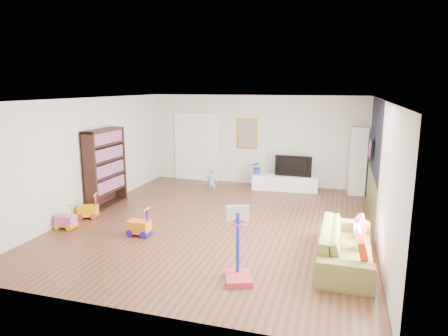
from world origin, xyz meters
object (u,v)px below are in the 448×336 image
(bookshelf, at_px, (105,169))
(basketball_hoop, at_px, (239,245))
(sofa, at_px, (346,246))
(media_console, at_px, (285,183))

(bookshelf, bearing_deg, basketball_hoop, -34.13)
(basketball_hoop, bearing_deg, sofa, 15.37)
(bookshelf, height_order, basketball_hoop, bookshelf)
(media_console, relative_size, bookshelf, 0.96)
(bookshelf, relative_size, basketball_hoop, 1.65)
(bookshelf, height_order, sofa, bookshelf)
(sofa, distance_m, basketball_hoop, 1.97)
(media_console, distance_m, basketball_hoop, 5.73)
(bookshelf, distance_m, sofa, 6.00)
(media_console, xyz_separation_m, basketball_hoop, (0.09, -5.72, 0.37))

